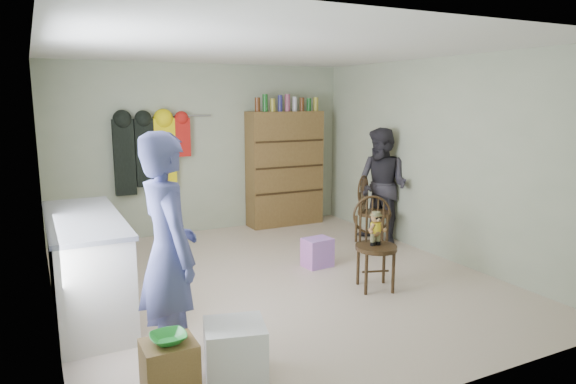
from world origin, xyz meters
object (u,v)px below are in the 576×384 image
counter (87,265)px  chair_front (375,237)px  chair_far (371,208)px  dresser (285,168)px

counter → chair_front: (2.80, -0.65, 0.08)m
chair_far → dresser: dresser is taller
chair_far → dresser: bearing=71.0°
counter → dresser: size_ratio=0.90×
counter → chair_front: size_ratio=1.90×
chair_front → dresser: bearing=100.7°
dresser → chair_front: bearing=-97.7°
chair_front → chair_far: (0.92, 1.35, -0.04)m
chair_front → chair_far: chair_front is taller
chair_far → dresser: (-0.52, 1.60, 0.40)m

